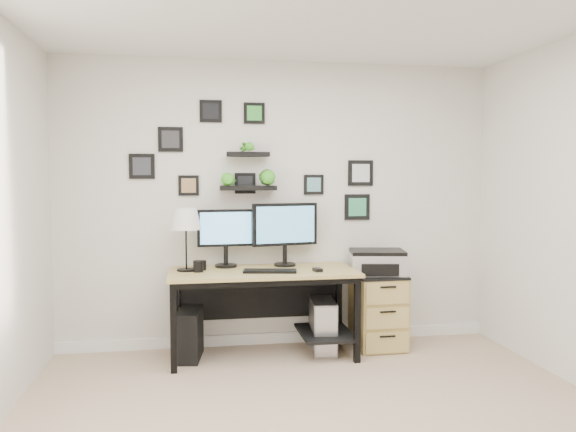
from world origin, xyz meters
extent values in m
plane|color=silver|center=(0.00, 2.00, 1.30)|extent=(4.00, 0.00, 4.00)
plane|color=silver|center=(0.00, -2.00, 1.30)|extent=(4.00, 0.00, 4.00)
cube|color=white|center=(0.00, 1.99, 0.05)|extent=(4.00, 0.03, 0.10)
cube|color=tan|center=(-0.20, 1.63, 0.73)|extent=(1.60, 0.70, 0.03)
cube|color=black|center=(-0.20, 1.63, 0.69)|extent=(1.54, 0.64, 0.05)
cube|color=black|center=(-0.20, 1.96, 0.46)|extent=(1.44, 0.02, 0.41)
cube|color=black|center=(0.35, 1.63, 0.18)|extent=(0.45, 0.63, 0.03)
cube|color=black|center=(-0.95, 1.33, 0.36)|extent=(0.05, 0.05, 0.72)
cube|color=black|center=(-0.95, 1.93, 0.36)|extent=(0.05, 0.05, 0.72)
cube|color=black|center=(0.55, 1.33, 0.36)|extent=(0.05, 0.05, 0.72)
cube|color=black|center=(0.55, 1.93, 0.36)|extent=(0.05, 0.05, 0.72)
cylinder|color=black|center=(-0.51, 1.86, 0.76)|extent=(0.21, 0.21, 0.02)
cylinder|color=black|center=(-0.51, 1.86, 0.85)|extent=(0.04, 0.04, 0.17)
cube|color=black|center=(-0.51, 1.86, 1.10)|extent=(0.50, 0.06, 0.33)
cube|color=#59A5D8|center=(-0.50, 1.83, 1.10)|extent=(0.45, 0.03, 0.28)
cylinder|color=black|center=(0.02, 1.84, 0.76)|extent=(0.23, 0.23, 0.02)
cylinder|color=black|center=(0.02, 1.84, 0.85)|extent=(0.05, 0.05, 0.17)
cube|color=black|center=(0.02, 1.83, 1.12)|extent=(0.60, 0.15, 0.38)
cube|color=#59A5D8|center=(0.03, 1.81, 1.12)|extent=(0.54, 0.11, 0.33)
cube|color=black|center=(-0.16, 1.51, 0.76)|extent=(0.46, 0.22, 0.02)
cube|color=black|center=(0.25, 1.49, 0.76)|extent=(0.07, 0.10, 0.03)
cylinder|color=black|center=(-0.85, 1.71, 0.76)|extent=(0.16, 0.16, 0.02)
cylinder|color=black|center=(-0.85, 1.71, 1.00)|extent=(0.01, 0.01, 0.49)
cone|color=white|center=(-0.85, 1.71, 1.20)|extent=(0.26, 0.26, 0.18)
cylinder|color=black|center=(-0.75, 1.64, 0.80)|extent=(0.08, 0.08, 0.10)
cylinder|color=black|center=(-0.71, 1.73, 0.79)|extent=(0.06, 0.06, 0.08)
cube|color=black|center=(-0.83, 1.67, 0.21)|extent=(0.24, 0.44, 0.42)
cube|color=gray|center=(0.34, 1.69, 0.23)|extent=(0.25, 0.47, 0.46)
cube|color=silver|center=(0.32, 1.47, 0.23)|extent=(0.18, 0.03, 0.43)
cube|color=tan|center=(0.86, 1.73, 0.33)|extent=(0.42, 0.50, 0.65)
cube|color=black|center=(0.86, 1.73, 0.66)|extent=(0.43, 0.51, 0.02)
cube|color=tan|center=(0.86, 1.47, 0.11)|extent=(0.39, 0.02, 0.18)
cylinder|color=black|center=(0.86, 1.46, 0.17)|extent=(0.14, 0.02, 0.02)
cube|color=tan|center=(0.86, 1.47, 0.33)|extent=(0.39, 0.02, 0.18)
cylinder|color=black|center=(0.86, 1.46, 0.39)|extent=(0.14, 0.02, 0.02)
cube|color=tan|center=(0.86, 1.47, 0.54)|extent=(0.39, 0.02, 0.18)
cylinder|color=black|center=(0.86, 1.46, 0.60)|extent=(0.14, 0.02, 0.02)
cube|color=silver|center=(0.85, 1.73, 0.76)|extent=(0.54, 0.45, 0.18)
cube|color=black|center=(0.85, 1.73, 0.87)|extent=(0.54, 0.45, 0.03)
cube|color=black|center=(0.82, 1.54, 0.74)|extent=(0.32, 0.08, 0.11)
cube|color=black|center=(-0.30, 1.91, 1.45)|extent=(0.50, 0.18, 0.04)
cube|color=black|center=(-0.30, 1.90, 1.75)|extent=(0.38, 0.15, 0.04)
imported|color=green|center=(-0.47, 1.91, 1.60)|extent=(0.15, 0.12, 0.27)
imported|color=green|center=(-0.13, 1.91, 1.60)|extent=(0.15, 0.15, 0.27)
imported|color=green|center=(-0.30, 1.90, 1.90)|extent=(0.13, 0.09, 0.25)
cube|color=black|center=(-0.62, 1.99, 2.13)|extent=(0.20, 0.02, 0.20)
cube|color=black|center=(-0.62, 1.98, 2.13)|extent=(0.14, 0.00, 0.14)
cube|color=black|center=(-0.23, 1.99, 2.12)|extent=(0.19, 0.02, 0.19)
cube|color=green|center=(-0.23, 1.98, 2.12)|extent=(0.13, 0.00, 0.13)
cube|color=black|center=(-1.23, 1.99, 1.64)|extent=(0.22, 0.02, 0.22)
cube|color=#2D2E36|center=(-1.23, 1.98, 1.64)|extent=(0.15, 0.00, 0.15)
cube|color=black|center=(0.74, 1.99, 1.27)|extent=(0.24, 0.02, 0.24)
cube|color=#359265|center=(0.74, 1.98, 1.27)|extent=(0.17, 0.00, 0.17)
cube|color=black|center=(-0.32, 1.99, 1.49)|extent=(0.19, 0.02, 0.19)
cube|color=black|center=(-0.32, 1.98, 1.49)|extent=(0.13, 0.00, 0.13)
cube|color=black|center=(0.32, 1.99, 1.48)|extent=(0.18, 0.02, 0.18)
cube|color=#5B959F|center=(0.32, 1.98, 1.48)|extent=(0.13, 0.00, 0.13)
cube|color=black|center=(-0.83, 1.99, 1.47)|extent=(0.18, 0.02, 0.18)
cube|color=#987046|center=(-0.83, 1.98, 1.47)|extent=(0.13, 0.00, 0.13)
cube|color=black|center=(-0.98, 1.99, 1.88)|extent=(0.22, 0.02, 0.22)
cube|color=#29292D|center=(-0.98, 1.98, 1.88)|extent=(0.15, 0.00, 0.15)
cube|color=black|center=(0.77, 1.99, 1.59)|extent=(0.24, 0.02, 0.24)
cube|color=silver|center=(0.77, 1.98, 1.59)|extent=(0.17, 0.00, 0.17)
camera|label=1|loc=(-0.78, -3.10, 1.55)|focal=35.00mm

